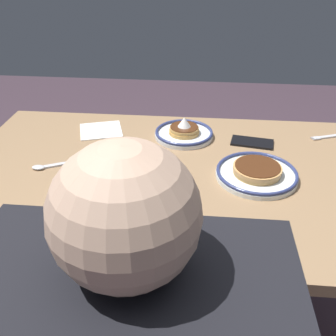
{
  "coord_description": "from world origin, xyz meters",
  "views": [
    {
      "loc": [
        -0.08,
        1.0,
        1.35
      ],
      "look_at": [
        0.01,
        0.03,
        0.75
      ],
      "focal_mm": 41.12,
      "sensor_mm": 36.0,
      "label": 1
    }
  ],
  "objects_px": {
    "plate_center_pancakes": "(184,132)",
    "plate_far_companion": "(97,200)",
    "paper_napkin": "(101,130)",
    "plate_near_main": "(257,173)",
    "tea_spoon": "(54,165)",
    "cell_phone": "(252,142)",
    "fork_near": "(334,136)"
  },
  "relations": [
    {
      "from": "plate_near_main",
      "to": "tea_spoon",
      "type": "relative_size",
      "value": 1.37
    },
    {
      "from": "plate_near_main",
      "to": "paper_napkin",
      "type": "xyz_separation_m",
      "value": [
        0.54,
        -0.27,
        -0.01
      ]
    },
    {
      "from": "plate_center_pancakes",
      "to": "tea_spoon",
      "type": "height_order",
      "value": "plate_center_pancakes"
    },
    {
      "from": "plate_near_main",
      "to": "fork_near",
      "type": "distance_m",
      "value": 0.43
    },
    {
      "from": "plate_near_main",
      "to": "fork_near",
      "type": "relative_size",
      "value": 1.38
    },
    {
      "from": "plate_near_main",
      "to": "plate_far_companion",
      "type": "bearing_deg",
      "value": 21.86
    },
    {
      "from": "plate_center_pancakes",
      "to": "plate_far_companion",
      "type": "bearing_deg",
      "value": 63.83
    },
    {
      "from": "plate_near_main",
      "to": "tea_spoon",
      "type": "xyz_separation_m",
      "value": [
        0.63,
        -0.01,
        -0.01
      ]
    },
    {
      "from": "plate_near_main",
      "to": "cell_phone",
      "type": "height_order",
      "value": "plate_near_main"
    },
    {
      "from": "plate_near_main",
      "to": "plate_far_companion",
      "type": "distance_m",
      "value": 0.48
    },
    {
      "from": "plate_far_companion",
      "to": "cell_phone",
      "type": "distance_m",
      "value": 0.6
    },
    {
      "from": "plate_near_main",
      "to": "tea_spoon",
      "type": "distance_m",
      "value": 0.63
    },
    {
      "from": "plate_center_pancakes",
      "to": "tea_spoon",
      "type": "distance_m",
      "value": 0.46
    },
    {
      "from": "plate_center_pancakes",
      "to": "plate_far_companion",
      "type": "xyz_separation_m",
      "value": [
        0.21,
        0.43,
        -0.0
      ]
    },
    {
      "from": "cell_phone",
      "to": "paper_napkin",
      "type": "height_order",
      "value": "cell_phone"
    },
    {
      "from": "plate_far_companion",
      "to": "paper_napkin",
      "type": "xyz_separation_m",
      "value": [
        0.1,
        -0.45,
        -0.01
      ]
    },
    {
      "from": "paper_napkin",
      "to": "tea_spoon",
      "type": "relative_size",
      "value": 0.85
    },
    {
      "from": "plate_far_companion",
      "to": "cell_phone",
      "type": "height_order",
      "value": "plate_far_companion"
    },
    {
      "from": "plate_center_pancakes",
      "to": "cell_phone",
      "type": "distance_m",
      "value": 0.24
    },
    {
      "from": "plate_center_pancakes",
      "to": "plate_far_companion",
      "type": "distance_m",
      "value": 0.48
    },
    {
      "from": "cell_phone",
      "to": "fork_near",
      "type": "xyz_separation_m",
      "value": [
        -0.3,
        -0.08,
        -0.0
      ]
    },
    {
      "from": "plate_near_main",
      "to": "tea_spoon",
      "type": "height_order",
      "value": "plate_near_main"
    },
    {
      "from": "paper_napkin",
      "to": "fork_near",
      "type": "xyz_separation_m",
      "value": [
        -0.85,
        -0.03,
        0.0
      ]
    },
    {
      "from": "plate_center_pancakes",
      "to": "paper_napkin",
      "type": "distance_m",
      "value": 0.31
    },
    {
      "from": "plate_far_companion",
      "to": "paper_napkin",
      "type": "distance_m",
      "value": 0.46
    },
    {
      "from": "cell_phone",
      "to": "tea_spoon",
      "type": "height_order",
      "value": "tea_spoon"
    },
    {
      "from": "cell_phone",
      "to": "paper_napkin",
      "type": "relative_size",
      "value": 0.96
    },
    {
      "from": "plate_far_companion",
      "to": "paper_napkin",
      "type": "height_order",
      "value": "plate_far_companion"
    },
    {
      "from": "plate_center_pancakes",
      "to": "fork_near",
      "type": "height_order",
      "value": "plate_center_pancakes"
    },
    {
      "from": "fork_near",
      "to": "tea_spoon",
      "type": "height_order",
      "value": "tea_spoon"
    },
    {
      "from": "plate_far_companion",
      "to": "tea_spoon",
      "type": "xyz_separation_m",
      "value": [
        0.18,
        -0.18,
        -0.01
      ]
    },
    {
      "from": "plate_center_pancakes",
      "to": "cell_phone",
      "type": "height_order",
      "value": "plate_center_pancakes"
    }
  ]
}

